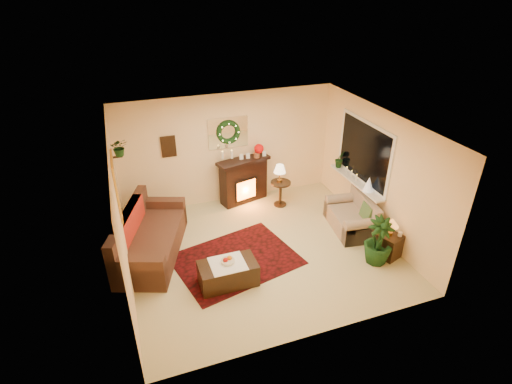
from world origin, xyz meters
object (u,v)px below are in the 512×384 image
object	(u,v)px
sofa	(151,235)
side_table_round	(280,193)
loveseat	(351,212)
end_table_square	(389,244)
fireplace	(243,180)
coffee_table	(228,274)

from	to	relation	value
sofa	side_table_round	world-z (taller)	sofa
loveseat	end_table_square	distance (m)	1.11
sofa	fireplace	size ratio (longest dim) A/B	1.97
loveseat	end_table_square	xyz separation A→B (m)	(0.20, -1.08, -0.15)
loveseat	side_table_round	bearing A→B (deg)	134.04
end_table_square	coffee_table	xyz separation A→B (m)	(-3.15, 0.29, -0.06)
sofa	coffee_table	xyz separation A→B (m)	(1.15, -1.31, -0.22)
sofa	side_table_round	size ratio (longest dim) A/B	3.61
fireplace	coffee_table	distance (m)	2.99
sofa	loveseat	world-z (taller)	sofa
fireplace	loveseat	distance (m)	2.63
loveseat	coffee_table	bearing A→B (deg)	-156.73
fireplace	side_table_round	world-z (taller)	fireplace
loveseat	fireplace	bearing A→B (deg)	140.82
sofa	end_table_square	distance (m)	4.59
loveseat	end_table_square	world-z (taller)	loveseat
sofa	side_table_round	xyz separation A→B (m)	(3.07, 0.92, -0.11)
sofa	end_table_square	bearing A→B (deg)	-0.30
sofa	coffee_table	bearing A→B (deg)	-28.60
coffee_table	end_table_square	bearing A→B (deg)	-5.19
fireplace	loveseat	size ratio (longest dim) A/B	0.87
fireplace	end_table_square	world-z (taller)	fireplace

